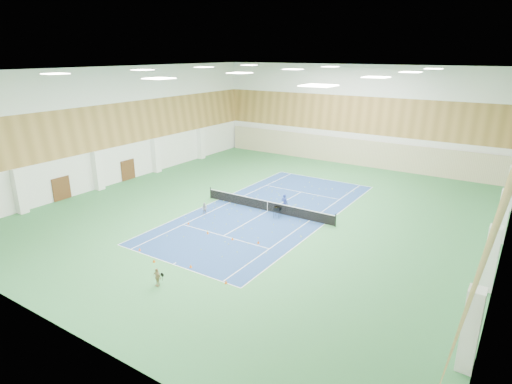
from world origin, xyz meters
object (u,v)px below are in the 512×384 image
(coach, at_px, (284,203))
(child_court, at_px, (205,209))
(tennis_net, at_px, (267,205))
(child_apron, at_px, (157,277))
(ball_cart, at_px, (277,212))

(coach, distance_m, child_court, 6.93)
(tennis_net, height_order, child_court, tennis_net)
(tennis_net, xyz_separation_m, coach, (1.36, 0.60, 0.28))
(coach, xyz_separation_m, child_apron, (-0.24, -14.97, -0.25))
(coach, bearing_deg, ball_cart, 92.13)
(tennis_net, height_order, child_apron, child_apron)
(tennis_net, distance_m, ball_cart, 1.68)
(child_apron, distance_m, ball_cart, 13.57)
(child_court, height_order, child_apron, child_apron)
(tennis_net, bearing_deg, child_apron, -85.54)
(tennis_net, distance_m, coach, 1.52)
(tennis_net, relative_size, child_court, 12.19)
(coach, xyz_separation_m, ball_cart, (0.11, -1.40, -0.35))
(child_court, height_order, ball_cart, child_court)
(coach, bearing_deg, child_apron, 86.54)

